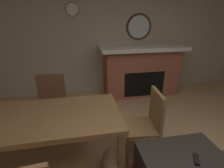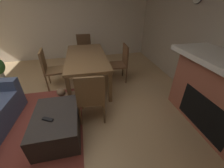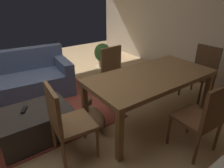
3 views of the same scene
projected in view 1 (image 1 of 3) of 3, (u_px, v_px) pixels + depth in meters
The scene contains 9 objects.
wall_back_fireplace_side at pixel (110, 37), 4.14m from camera, with size 6.98×0.12×2.65m, color #B7A893.
fireplace at pixel (141, 70), 4.19m from camera, with size 1.92×0.76×1.17m.
round_wall_mirror at pixel (139, 27), 4.10m from camera, with size 0.60×0.05×0.60m.
tv_remote at pixel (196, 159), 1.85m from camera, with size 0.05×0.16×0.02m, color black.
dining_table at pixel (41, 122), 2.06m from camera, with size 1.85×0.91×0.74m.
dining_chair_south at pixel (51, 100), 2.89m from camera, with size 0.46×0.46×0.93m.
dining_chair_west at pixel (148, 121), 2.34m from camera, with size 0.48×0.48×0.93m.
small_dog at pixel (111, 168), 2.04m from camera, with size 0.28×0.61×0.32m.
wall_clock at pixel (72, 9), 3.70m from camera, with size 0.28×0.03×0.28m.
Camera 1 is at (0.76, 1.10, 1.83)m, focal length 28.58 mm.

